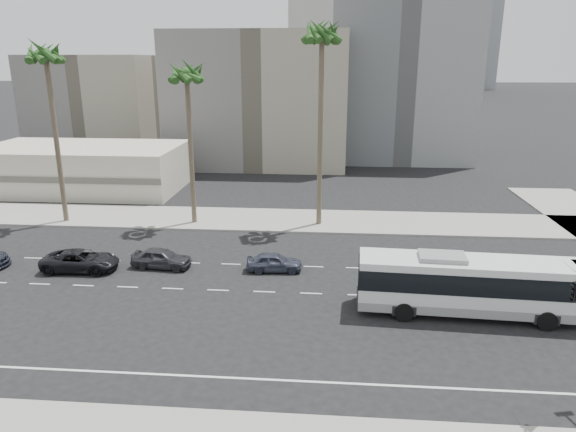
# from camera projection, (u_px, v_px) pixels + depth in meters

# --- Properties ---
(ground) EXTENTS (700.00, 700.00, 0.00)m
(ground) POSITION_uv_depth(u_px,v_px,m) (359.00, 295.00, 32.85)
(ground) COLOR black
(ground) RESTS_ON ground
(sidewalk_north) EXTENTS (120.00, 7.00, 0.15)m
(sidewalk_north) POSITION_uv_depth(u_px,v_px,m) (350.00, 222.00, 47.63)
(sidewalk_north) COLOR gray
(sidewalk_north) RESTS_ON ground
(commercial_low) EXTENTS (22.00, 12.16, 5.00)m
(commercial_low) POSITION_uv_depth(u_px,v_px,m) (83.00, 168.00, 59.28)
(commercial_low) COLOR beige
(commercial_low) RESTS_ON ground
(midrise_beige_west) EXTENTS (24.00, 18.00, 18.00)m
(midrise_beige_west) POSITION_uv_depth(u_px,v_px,m) (261.00, 99.00, 74.18)
(midrise_beige_west) COLOR slate
(midrise_beige_west) RESTS_ON ground
(midrise_gray_center) EXTENTS (20.00, 20.00, 26.00)m
(midrise_gray_center) POSITION_uv_depth(u_px,v_px,m) (399.00, 69.00, 78.17)
(midrise_gray_center) COLOR slate
(midrise_gray_center) RESTS_ON ground
(midrise_beige_far) EXTENTS (18.00, 16.00, 15.00)m
(midrise_beige_far) POSITION_uv_depth(u_px,v_px,m) (100.00, 105.00, 81.40)
(midrise_beige_far) COLOR slate
(midrise_beige_far) RESTS_ON ground
(civic_tower) EXTENTS (42.00, 42.00, 129.00)m
(civic_tower) POSITION_uv_depth(u_px,v_px,m) (333.00, 9.00, 260.66)
(civic_tower) COLOR silver
(civic_tower) RESTS_ON ground
(highrise_right) EXTENTS (26.00, 26.00, 70.00)m
(highrise_right) POSITION_uv_depth(u_px,v_px,m) (436.00, 14.00, 239.01)
(highrise_right) COLOR slate
(highrise_right) RESTS_ON ground
(highrise_far) EXTENTS (22.00, 22.00, 60.00)m
(highrise_far) POSITION_uv_depth(u_px,v_px,m) (473.00, 29.00, 267.15)
(highrise_far) COLOR slate
(highrise_far) RESTS_ON ground
(city_bus) EXTENTS (12.73, 3.51, 3.62)m
(city_bus) POSITION_uv_depth(u_px,v_px,m) (469.00, 284.00, 29.89)
(city_bus) COLOR silver
(city_bus) RESTS_ON ground
(car_a) EXTENTS (1.83, 4.00, 1.33)m
(car_a) POSITION_uv_depth(u_px,v_px,m) (274.00, 262.00, 36.48)
(car_a) COLOR #393D4E
(car_a) RESTS_ON ground
(car_b) EXTENTS (2.05, 4.36, 1.44)m
(car_b) POSITION_uv_depth(u_px,v_px,m) (161.00, 258.00, 37.06)
(car_b) COLOR #2E2E33
(car_b) RESTS_ON ground
(car_c) EXTENTS (2.67, 5.36, 1.46)m
(car_c) POSITION_uv_depth(u_px,v_px,m) (81.00, 261.00, 36.56)
(car_c) COLOR black
(car_c) RESTS_ON ground
(palm_near) EXTENTS (5.21, 5.21, 17.54)m
(palm_near) POSITION_uv_depth(u_px,v_px,m) (322.00, 39.00, 42.34)
(palm_near) COLOR brown
(palm_near) RESTS_ON ground
(palm_mid) EXTENTS (4.61, 4.61, 14.27)m
(palm_mid) POSITION_uv_depth(u_px,v_px,m) (187.00, 78.00, 43.70)
(palm_mid) COLOR brown
(palm_mid) RESTS_ON ground
(palm_far) EXTENTS (4.60, 4.60, 15.85)m
(palm_far) POSITION_uv_depth(u_px,v_px,m) (46.00, 58.00, 43.65)
(palm_far) COLOR brown
(palm_far) RESTS_ON ground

